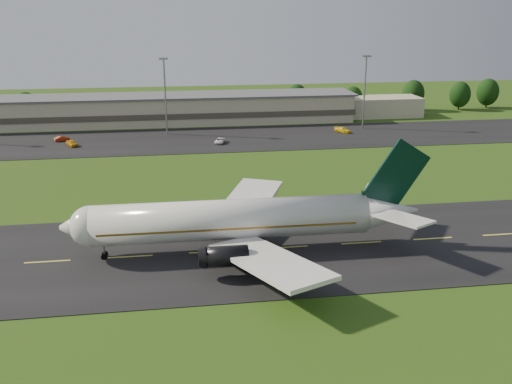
{
  "coord_description": "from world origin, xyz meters",
  "views": [
    {
      "loc": [
        6.54,
        -73.53,
        32.7
      ],
      "look_at": [
        18.66,
        8.0,
        6.0
      ],
      "focal_mm": 40.0,
      "sensor_mm": 36.0,
      "label": 1
    }
  ],
  "objects": [
    {
      "name": "light_mast_centre",
      "position": [
        5.0,
        80.0,
        12.74
      ],
      "size": [
        2.4,
        1.2,
        20.35
      ],
      "color": "gray",
      "rests_on": "ground"
    },
    {
      "name": "ground",
      "position": [
        0.0,
        0.0,
        0.0
      ],
      "size": [
        360.0,
        360.0,
        0.0
      ],
      "primitive_type": "plane",
      "color": "#2A4812",
      "rests_on": "ground"
    },
    {
      "name": "airliner",
      "position": [
        14.89,
        -0.01,
        4.66
      ],
      "size": [
        51.24,
        42.18,
        15.57
      ],
      "rotation": [
        0.0,
        0.0,
        -0.01
      ],
      "color": "white",
      "rests_on": "ground"
    },
    {
      "name": "light_mast_east",
      "position": [
        60.0,
        80.0,
        12.74
      ],
      "size": [
        2.4,
        1.2,
        20.35
      ],
      "color": "gray",
      "rests_on": "ground"
    },
    {
      "name": "apron",
      "position": [
        0.0,
        72.0,
        0.05
      ],
      "size": [
        260.0,
        30.0,
        0.1
      ],
      "primitive_type": "cube",
      "color": "black",
      "rests_on": "ground"
    },
    {
      "name": "tree_line",
      "position": [
        43.96,
        106.22,
        5.0
      ],
      "size": [
        193.5,
        9.17,
        10.07
      ],
      "color": "black",
      "rests_on": "ground"
    },
    {
      "name": "taxiway",
      "position": [
        0.0,
        0.0,
        0.05
      ],
      "size": [
        220.0,
        30.0,
        0.1
      ],
      "primitive_type": "cube",
      "color": "black",
      "rests_on": "ground"
    },
    {
      "name": "service_vehicle_a",
      "position": [
        -18.3,
        69.28,
        0.84
      ],
      "size": [
        3.65,
        4.68,
        1.49
      ],
      "primitive_type": "imported",
      "rotation": [
        0.0,
        0.0,
        0.5
      ],
      "color": "orange",
      "rests_on": "apron"
    },
    {
      "name": "service_vehicle_b",
      "position": [
        -21.66,
        75.42,
        0.72
      ],
      "size": [
        3.97,
        2.73,
        1.24
      ],
      "primitive_type": "imported",
      "rotation": [
        0.0,
        0.0,
        1.99
      ],
      "color": "#A9280B",
      "rests_on": "apron"
    },
    {
      "name": "service_vehicle_c",
      "position": [
        18.21,
        67.09,
        0.74
      ],
      "size": [
        3.4,
        5.04,
        1.28
      ],
      "primitive_type": "imported",
      "rotation": [
        0.0,
        0.0,
        -0.3
      ],
      "color": "silver",
      "rests_on": "apron"
    },
    {
      "name": "terminal",
      "position": [
        6.4,
        96.18,
        3.99
      ],
      "size": [
        145.0,
        16.0,
        8.4
      ],
      "color": "#C0B493",
      "rests_on": "ground"
    },
    {
      "name": "service_vehicle_d",
      "position": [
        52.72,
        75.13,
        0.8
      ],
      "size": [
        4.53,
        5.03,
        1.41
      ],
      "primitive_type": "imported",
      "rotation": [
        0.0,
        0.0,
        0.66
      ],
      "color": "yellow",
      "rests_on": "apron"
    }
  ]
}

